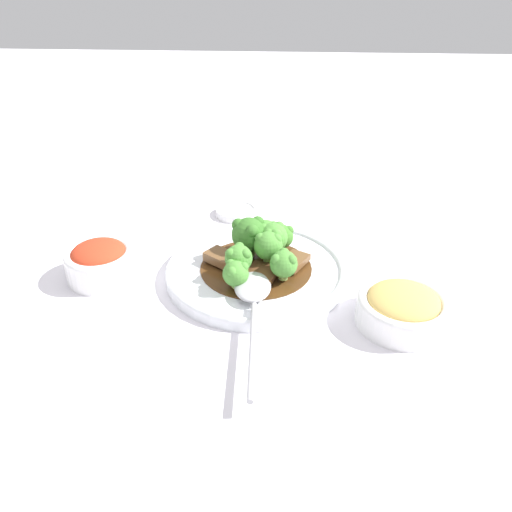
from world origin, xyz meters
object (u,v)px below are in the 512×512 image
(broccoli_floret_6, at_px, (284,263))
(side_bowl_kimchi, at_px, (100,261))
(main_plate, at_px, (256,270))
(broccoli_floret_7, at_px, (282,236))
(broccoli_floret_4, at_px, (236,273))
(side_bowl_appetizer, at_px, (402,308))
(broccoli_floret_0, at_px, (239,258))
(broccoli_floret_5, at_px, (273,237))
(beef_strip_1, at_px, (294,261))
(broccoli_floret_3, at_px, (268,245))
(broccoli_floret_2, at_px, (249,234))
(beef_strip_2, at_px, (226,259))
(serving_spoon, at_px, (255,294))
(broccoli_floret_1, at_px, (266,232))
(beef_strip_0, at_px, (259,278))
(sauce_dish, at_px, (236,211))

(broccoli_floret_6, bearing_deg, side_bowl_kimchi, 86.75)
(main_plate, xyz_separation_m, broccoli_floret_7, (0.04, -0.04, 0.03))
(broccoli_floret_4, bearing_deg, side_bowl_appetizer, -100.15)
(broccoli_floret_0, xyz_separation_m, broccoli_floret_5, (0.05, -0.04, 0.00))
(beef_strip_1, relative_size, broccoli_floret_5, 1.07)
(main_plate, relative_size, broccoli_floret_6, 6.09)
(broccoli_floret_5, relative_size, broccoli_floret_7, 1.28)
(broccoli_floret_0, height_order, broccoli_floret_3, broccoli_floret_3)
(broccoli_floret_5, distance_m, broccoli_floret_6, 0.06)
(main_plate, height_order, broccoli_floret_2, broccoli_floret_2)
(beef_strip_2, bearing_deg, side_bowl_kimchi, 96.09)
(broccoli_floret_5, distance_m, serving_spoon, 0.11)
(side_bowl_appetizer, bearing_deg, broccoli_floret_1, 51.23)
(beef_strip_0, distance_m, side_bowl_appetizer, 0.19)
(broccoli_floret_2, height_order, sauce_dish, broccoli_floret_2)
(beef_strip_0, height_order, broccoli_floret_7, broccoli_floret_7)
(broccoli_floret_2, bearing_deg, beef_strip_2, 128.51)
(beef_strip_1, xyz_separation_m, broccoli_floret_3, (-0.00, 0.04, 0.03))
(broccoli_floret_1, xyz_separation_m, broccoli_floret_3, (-0.05, -0.01, 0.00))
(side_bowl_kimchi, bearing_deg, broccoli_floret_3, -85.31)
(broccoli_floret_2, relative_size, sauce_dish, 0.82)
(beef_strip_1, height_order, side_bowl_appetizer, side_bowl_appetizer)
(broccoli_floret_0, bearing_deg, side_bowl_appetizer, -107.54)
(broccoli_floret_1, distance_m, broccoli_floret_4, 0.11)
(broccoli_floret_1, distance_m, broccoli_floret_5, 0.03)
(serving_spoon, xyz_separation_m, side_bowl_appetizer, (-0.01, -0.19, -0.00))
(broccoli_floret_6, bearing_deg, broccoli_floret_4, 111.01)
(broccoli_floret_2, xyz_separation_m, side_bowl_kimchi, (-0.04, 0.21, -0.03))
(broccoli_floret_0, bearing_deg, beef_strip_1, -65.65)
(main_plate, relative_size, broccoli_floret_3, 4.92)
(broccoli_floret_4, height_order, broccoli_floret_5, broccoli_floret_5)
(side_bowl_kimchi, relative_size, side_bowl_appetizer, 0.85)
(broccoli_floret_3, bearing_deg, broccoli_floret_2, 50.57)
(broccoli_floret_4, distance_m, serving_spoon, 0.04)
(beef_strip_0, bearing_deg, broccoli_floret_5, -13.25)
(broccoli_floret_1, relative_size, broccoli_floret_4, 1.21)
(beef_strip_0, relative_size, serving_spoon, 0.33)
(side_bowl_appetizer, bearing_deg, broccoli_floret_6, 67.45)
(broccoli_floret_1, relative_size, sauce_dish, 0.63)
(beef_strip_0, distance_m, serving_spoon, 0.04)
(broccoli_floret_2, distance_m, broccoli_floret_6, 0.08)
(beef_strip_1, distance_m, serving_spoon, 0.10)
(beef_strip_0, bearing_deg, main_plate, 10.20)
(broccoli_floret_1, bearing_deg, broccoli_floret_3, -172.84)
(broccoli_floret_6, bearing_deg, broccoli_floret_2, 41.50)
(beef_strip_0, bearing_deg, broccoli_floret_1, -2.72)
(broccoli_floret_7, xyz_separation_m, serving_spoon, (-0.13, 0.03, -0.02))
(beef_strip_1, xyz_separation_m, broccoli_floret_7, (0.04, 0.02, 0.02))
(beef_strip_0, height_order, broccoli_floret_2, broccoli_floret_2)
(broccoli_floret_3, bearing_deg, broccoli_floret_0, 127.46)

